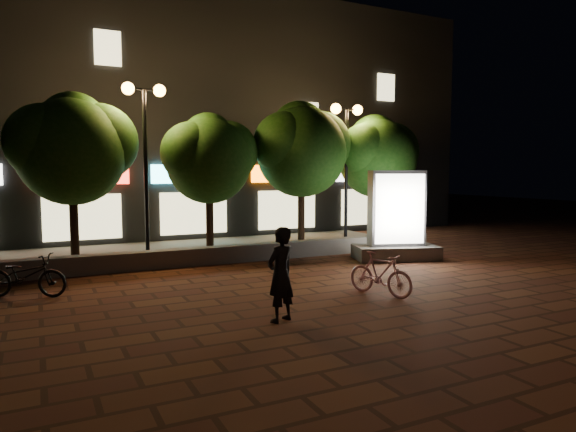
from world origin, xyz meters
TOP-DOWN VIEW (x-y plane):
  - ground at (0.00, 0.00)m, footprint 80.00×80.00m
  - retaining_wall at (0.00, 4.00)m, footprint 16.00×0.45m
  - sidewalk at (0.00, 6.50)m, footprint 16.00×5.00m
  - building_block at (-0.01, 12.99)m, footprint 28.00×8.12m
  - tree_left at (-3.45, 5.46)m, footprint 3.60×3.00m
  - tree_mid at (0.55, 5.46)m, footprint 3.24×2.70m
  - tree_right at (3.86, 5.46)m, footprint 3.72×3.10m
  - tree_far_right at (7.05, 5.46)m, footprint 3.48×2.90m
  - street_lamp_left at (-1.50, 5.20)m, footprint 1.26×0.36m
  - street_lamp_right at (5.50, 5.20)m, footprint 1.26×0.36m
  - ad_kiosk at (5.46, 2.28)m, footprint 2.79×1.99m
  - scooter_pink at (2.22, -1.29)m, footprint 0.98×1.63m
  - rider at (-0.56, -2.09)m, footprint 0.74×0.63m
  - scooter_parked at (-4.72, 1.94)m, footprint 1.88×1.35m

SIDE VIEW (x-z plane):
  - ground at x=0.00m, z-range 0.00..0.00m
  - sidewalk at x=0.00m, z-range 0.00..0.08m
  - retaining_wall at x=0.00m, z-range 0.00..0.50m
  - scooter_parked at x=-4.72m, z-range 0.00..0.94m
  - scooter_pink at x=2.22m, z-range 0.00..0.95m
  - rider at x=-0.56m, z-range 0.00..1.72m
  - ad_kiosk at x=5.46m, z-range -0.26..2.47m
  - tree_mid at x=0.55m, z-range 0.97..5.47m
  - tree_far_right at x=7.05m, z-range 0.99..5.75m
  - tree_left at x=-3.45m, z-range 1.00..5.89m
  - tree_right at x=3.86m, z-range 1.03..6.10m
  - street_lamp_right at x=5.50m, z-range 1.40..6.38m
  - street_lamp_left at x=-1.50m, z-range 1.44..6.62m
  - building_block at x=-0.01m, z-range -0.65..10.65m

